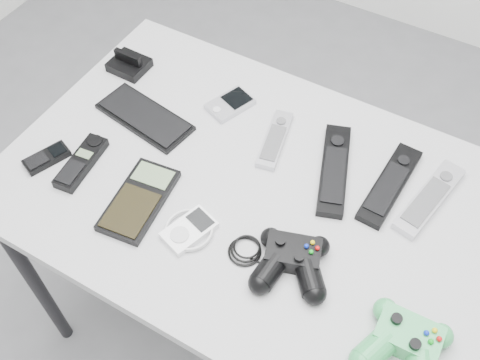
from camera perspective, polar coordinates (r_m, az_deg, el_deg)
The scene contains 15 objects.
floor at distance 1.85m, azimuth -1.36°, elevation -14.53°, with size 3.50×3.50×0.00m, color slate.
desk at distance 1.25m, azimuth 2.02°, elevation -2.95°, with size 1.11×0.72×0.75m.
pda_keyboard at distance 1.34m, azimuth -9.67°, elevation 6.36°, with size 0.23×0.10×0.01m, color black.
dock_bracket at distance 1.46m, azimuth -11.26°, elevation 11.76°, with size 0.09×0.08×0.05m, color black.
pda at distance 1.35m, azimuth -1.02°, elevation 7.75°, with size 0.07×0.11×0.02m, color #B1B1B9.
remote_silver_a at distance 1.27m, azimuth 3.58°, elevation 4.17°, with size 0.04×0.17×0.02m, color #B1B1B9.
remote_black_a at distance 1.23m, azimuth 9.55°, elevation 1.11°, with size 0.06×0.24×0.02m, color black.
remote_black_b at distance 1.23m, azimuth 15.00°, elevation -0.40°, with size 0.05×0.23×0.02m, color black.
remote_silver_b at distance 1.23m, azimuth 18.71°, elevation -1.74°, with size 0.05×0.22×0.02m, color #BAB9C0.
mobile_phone at distance 1.31m, azimuth -19.06°, elevation 2.17°, with size 0.04×0.10×0.02m, color black.
cordless_handset at distance 1.27m, azimuth -15.83°, elevation 1.74°, with size 0.05×0.15×0.02m, color black.
calculator at distance 1.19m, azimuth -10.22°, elevation -1.99°, with size 0.10×0.19×0.02m, color black.
mp3_player at distance 1.13m, azimuth -5.20°, elevation -5.05°, with size 0.10×0.11×0.02m, color white.
controller_black at distance 1.08m, azimuth 5.29°, elevation -8.05°, with size 0.25×0.16×0.05m, color black, non-canonical shape.
controller_green at distance 1.05m, azimuth 16.44°, elevation -15.62°, with size 0.16×0.17×0.05m, color #227E3D, non-canonical shape.
Camera 1 is at (0.39, -0.59, 1.71)m, focal length 42.00 mm.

